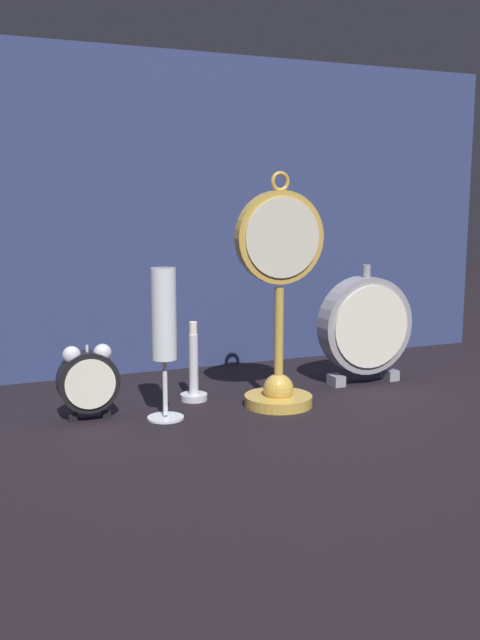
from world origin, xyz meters
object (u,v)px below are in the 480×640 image
pocket_watch_on_stand (279,305)px  champagne_flute (164,326)px  alarm_clock_twin_bell (88,379)px  brass_candlestick (194,376)px  mantel_clock_silver (365,326)px

pocket_watch_on_stand → champagne_flute: size_ratio=1.62×
pocket_watch_on_stand → alarm_clock_twin_bell: pocket_watch_on_stand is taller
champagne_flute → brass_candlestick: bearing=48.0°
champagne_flute → brass_candlestick: size_ratio=1.74×
brass_candlestick → alarm_clock_twin_bell: bearing=-167.4°
mantel_clock_silver → brass_candlestick: size_ratio=1.63×
pocket_watch_on_stand → alarm_clock_twin_bell: (-0.28, 0.04, -0.10)m
mantel_clock_silver → champagne_flute: bearing=-169.7°
pocket_watch_on_stand → champagne_flute: pocket_watch_on_stand is taller
pocket_watch_on_stand → champagne_flute: bearing=179.5°
mantel_clock_silver → champagne_flute: 0.38m
mantel_clock_silver → brass_candlestick: mantel_clock_silver is taller
alarm_clock_twin_bell → champagne_flute: 0.13m
pocket_watch_on_stand → brass_candlestick: size_ratio=2.82×
alarm_clock_twin_bell → pocket_watch_on_stand: bearing=-8.1°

